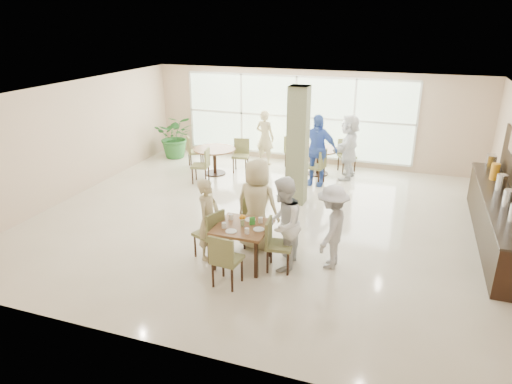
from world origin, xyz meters
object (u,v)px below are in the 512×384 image
(potted_plant, at_px, (176,136))
(round_table_right, at_px, (319,155))
(teen_left, at_px, (208,219))
(adult_standing, at_px, (265,137))
(teen_far, at_px, (257,204))
(buffet_counter, at_px, (498,215))
(round_table_left, at_px, (215,154))
(main_table, at_px, (243,231))
(adult_b, at_px, (349,147))
(adult_a, at_px, (316,150))
(teen_right, at_px, (283,224))
(teen_standing, at_px, (332,227))

(potted_plant, bearing_deg, round_table_right, -2.13)
(teen_left, xyz_separation_m, adult_standing, (-0.83, 5.87, 0.06))
(teen_far, bearing_deg, teen_left, 51.62)
(buffet_counter, xyz_separation_m, teen_far, (-4.44, -1.82, 0.34))
(teen_left, bearing_deg, round_table_left, 25.44)
(main_table, bearing_deg, adult_b, 78.69)
(adult_standing, bearing_deg, adult_b, -178.13)
(round_table_right, height_order, adult_b, adult_b)
(potted_plant, xyz_separation_m, teen_left, (3.74, -5.63, 0.09))
(adult_a, bearing_deg, adult_b, 49.37)
(round_table_left, bearing_deg, teen_right, -53.39)
(potted_plant, relative_size, adult_standing, 0.83)
(potted_plant, height_order, teen_standing, teen_standing)
(main_table, relative_size, round_table_right, 0.85)
(adult_b, bearing_deg, teen_standing, 9.51)
(buffet_counter, distance_m, teen_right, 4.47)
(round_table_left, xyz_separation_m, teen_far, (2.60, -3.83, 0.30))
(teen_standing, bearing_deg, main_table, -69.30)
(teen_standing, distance_m, adult_a, 4.35)
(potted_plant, bearing_deg, teen_standing, -41.36)
(round_table_right, xyz_separation_m, teen_standing, (1.29, -5.05, 0.20))
(main_table, xyz_separation_m, round_table_left, (-2.57, 4.53, -0.06))
(potted_plant, xyz_separation_m, adult_b, (5.49, -0.25, 0.21))
(teen_left, xyz_separation_m, teen_right, (1.39, 0.09, 0.08))
(main_table, height_order, buffet_counter, buffet_counter)
(teen_far, distance_m, teen_right, 0.90)
(main_table, height_order, adult_b, adult_b)
(main_table, xyz_separation_m, potted_plant, (-4.41, 5.64, 0.03))
(adult_a, xyz_separation_m, adult_b, (0.74, 0.79, -0.05))
(round_table_left, height_order, adult_standing, adult_standing)
(adult_a, bearing_deg, round_table_right, 99.43)
(round_table_right, distance_m, adult_standing, 1.81)
(main_table, distance_m, teen_left, 0.68)
(buffet_counter, xyz_separation_m, potted_plant, (-8.88, 3.13, 0.13))
(round_table_right, height_order, teen_left, teen_left)
(teen_left, relative_size, adult_b, 0.86)
(teen_right, height_order, adult_b, adult_b)
(teen_right, bearing_deg, adult_a, -178.16)
(main_table, relative_size, round_table_left, 0.79)
(round_table_left, bearing_deg, teen_far, -55.84)
(adult_standing, bearing_deg, potted_plant, 17.11)
(teen_right, distance_m, adult_a, 4.52)
(teen_right, bearing_deg, adult_standing, -161.89)
(buffet_counter, relative_size, adult_standing, 2.82)
(teen_left, bearing_deg, adult_b, -15.36)
(adult_b, bearing_deg, adult_a, -38.72)
(round_table_right, height_order, adult_a, adult_a)
(main_table, relative_size, adult_b, 0.53)
(round_table_left, height_order, adult_a, adult_a)
(round_table_right, relative_size, adult_a, 0.58)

